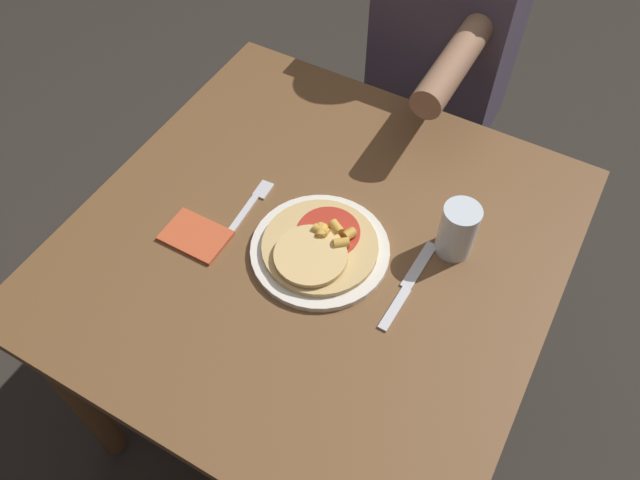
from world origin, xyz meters
The scene contains 9 objects.
ground_plane centered at (0.00, 0.00, 0.00)m, with size 8.00×8.00×0.00m, color #2D2823.
dining_table centered at (0.00, 0.00, 0.61)m, with size 0.93×0.94×0.73m.
plate centered at (0.02, -0.02, 0.73)m, with size 0.27×0.27×0.01m.
pizza centered at (0.02, -0.02, 0.75)m, with size 0.23×0.23×0.04m.
fork centered at (-0.16, 0.01, 0.73)m, with size 0.03×0.18×0.00m.
knife centered at (0.20, -0.01, 0.73)m, with size 0.03×0.22×0.00m.
drinking_glass centered at (0.25, 0.12, 0.79)m, with size 0.07×0.07×0.12m.
napkin centered at (-0.21, -0.11, 0.73)m, with size 0.13×0.09×0.01m.
person_diner centered at (-0.02, 0.71, 0.68)m, with size 0.34×0.52×1.18m.
Camera 1 is at (0.37, -0.63, 1.72)m, focal length 35.00 mm.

